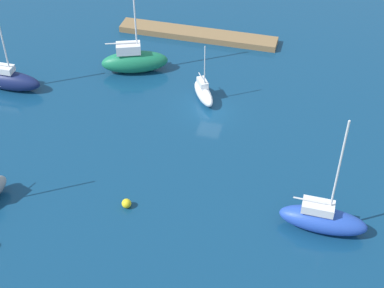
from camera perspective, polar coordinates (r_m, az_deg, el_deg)
The scene contains 7 objects.
water at distance 62.21m, azimuth 1.74°, elevation 3.21°, with size 160.00×160.00×0.00m, color navy.
pier_dock at distance 75.19m, azimuth 0.56°, elevation 10.68°, with size 20.20×2.66×0.78m, color olive.
sailboat_green_far_north at distance 68.12m, azimuth -5.68°, elevation 8.16°, with size 8.06×5.12×13.92m.
sailboat_blue_lone_north at distance 50.27m, azimuth 12.67°, elevation -7.16°, with size 7.38×2.49×11.68m.
sailboat_white_by_breakwater at distance 63.41m, azimuth 1.13°, elevation 5.08°, with size 3.67×4.63×6.84m.
sailboat_navy_off_beacon at distance 68.12m, azimuth -17.52°, elevation 6.06°, with size 7.43×2.27×10.38m.
mooring_buoy_yellow at distance 51.69m, azimuth -6.44°, elevation -5.80°, with size 0.85×0.85×0.85m, color yellow.
Camera 1 is at (-10.83, 48.56, 37.36)m, focal length 54.46 mm.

